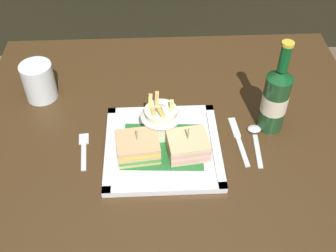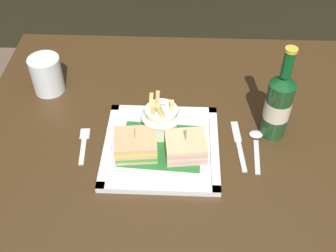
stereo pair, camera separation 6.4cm
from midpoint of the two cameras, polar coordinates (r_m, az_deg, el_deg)
dining_table at (r=1.18m, az=-0.94°, el=-4.11°), size 1.03×0.84×0.75m
square_plate at (r=1.03m, az=-2.51°, el=-2.95°), size 0.28×0.28×0.02m
sandwich_half_left at (r=1.00m, az=-5.92°, el=-2.89°), size 0.11×0.09×0.08m
sandwich_half_right at (r=1.00m, az=0.84°, el=-2.71°), size 0.10×0.09×0.08m
fries_cup at (r=1.03m, az=-2.76°, el=1.24°), size 0.10×0.10×0.12m
beer_bottle at (r=1.05m, az=12.56°, el=3.60°), size 0.06×0.06×0.25m
water_glass at (r=1.21m, az=-18.41°, el=5.45°), size 0.09×0.09×0.10m
fork at (r=1.06m, az=-12.98°, el=-3.05°), size 0.03×0.12×0.00m
knife at (r=1.07m, az=7.74°, el=-1.75°), size 0.03×0.17×0.00m
spoon at (r=1.08m, az=9.99°, el=-1.24°), size 0.03×0.14×0.01m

